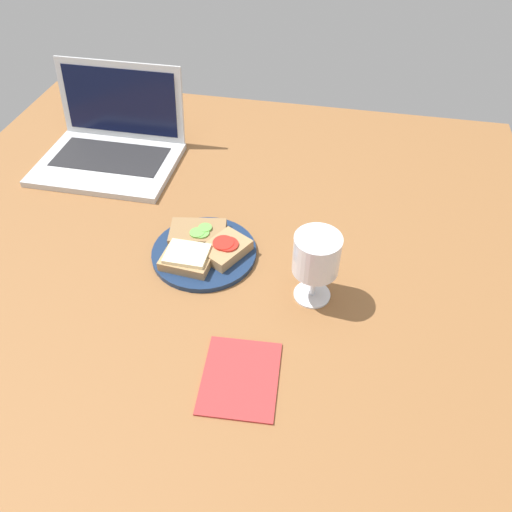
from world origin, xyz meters
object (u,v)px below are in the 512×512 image
Objects in this scene: sandwich_with_cucumber at (198,233)px; napkin at (240,378)px; sandwich_with_cheese at (188,258)px; laptop at (112,144)px; sandwich_with_tomato at (225,249)px; wine_glass at (316,257)px; plate at (204,252)px.

napkin is at bearing -62.79° from sandwich_with_cucumber.
sandwich_with_cheese is 46.20cm from laptop.
laptop is (-37.30, 30.54, 1.58)cm from sandwich_with_tomato.
sandwich_with_cheese is 0.71× the size of wine_glass.
sandwich_with_tomato is (4.55, 0.10, 1.87)cm from plate.
sandwich_with_cheese is 7.89cm from sandwich_with_tomato.
laptop is at bearing 136.91° from plate.
sandwich_with_cheese reaches higher than napkin.
sandwich_with_cheese is (0.09, -7.83, 0.21)cm from sandwich_with_cucumber.
sandwich_with_cucumber is at bearing 157.36° from wine_glass.
sandwich_with_cucumber is 1.23× the size of sandwich_with_cheese.
sandwich_with_tomato is 0.80× the size of wine_glass.
plate is 2.08× the size of sandwich_with_cheese.
plate is at bearing 61.06° from sandwich_with_cheese.
plate is at bearing -43.09° from laptop.
plate is 4.93cm from sandwich_with_cheese.
sandwich_with_cheese is at bearing 173.68° from wine_glass.
sandwich_with_tomato is (6.75, 4.08, -0.03)cm from sandwich_with_cheese.
sandwich_with_cheese is 28.43cm from napkin.
plate is 30.65cm from napkin.
wine_glass reaches higher than napkin.
laptop reaches higher than sandwich_with_cheese.
sandwich_with_cheese is at bearing -89.35° from sandwich_with_cucumber.
plate is 0.64× the size of laptop.
napkin is at bearing -114.73° from wine_glass.
sandwich_with_cheese is at bearing -48.57° from laptop.
wine_glass is at bearing -6.32° from sandwich_with_cheese.
plate reaches higher than napkin.
plate is 1.48× the size of wine_glass.
laptop reaches higher than sandwich_with_tomato.
sandwich_with_cheese is at bearing -118.94° from plate.
plate is 1.43× the size of napkin.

